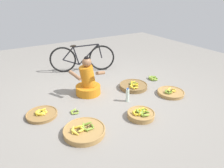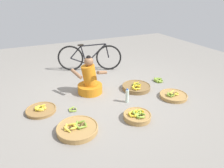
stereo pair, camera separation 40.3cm
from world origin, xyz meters
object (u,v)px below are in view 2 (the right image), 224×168
banana_basket_front_center (41,110)px  loose_bananas_near_vendor (158,80)px  banana_basket_back_left (77,129)px  loose_bananas_back_center (73,109)px  banana_basket_front_right (137,116)px  banana_basket_front_left (173,96)px  water_bottle (127,96)px  banana_basket_mid_right (136,87)px  bicycle_leaning (90,57)px  vendor_woman_front (90,81)px

banana_basket_front_center → loose_bananas_near_vendor: 2.77m
banana_basket_back_left → loose_bananas_near_vendor: (2.33, 1.05, -0.02)m
banana_basket_back_left → loose_bananas_back_center: banana_basket_back_left is taller
banana_basket_front_right → loose_bananas_near_vendor: size_ratio=1.71×
banana_basket_front_left → water_bottle: size_ratio=1.94×
banana_basket_back_left → banana_basket_mid_right: (1.62, 0.90, 0.00)m
banana_basket_back_left → water_bottle: bearing=22.6°
banana_basket_front_right → loose_bananas_back_center: 1.18m
loose_bananas_back_center → water_bottle: water_bottle is taller
bicycle_leaning → banana_basket_front_right: bearing=-91.6°
bicycle_leaning → loose_bananas_back_center: bicycle_leaning is taller
banana_basket_front_center → banana_basket_front_left: 2.60m
vendor_woman_front → banana_basket_mid_right: (0.98, -0.29, -0.21)m
vendor_woman_front → banana_basket_back_left: (-0.64, -1.19, -0.21)m
banana_basket_mid_right → banana_basket_front_left: bearing=-53.3°
vendor_woman_front → loose_bananas_back_center: (-0.54, -0.56, -0.24)m
bicycle_leaning → loose_bananas_back_center: bearing=-118.6°
banana_basket_front_center → loose_bananas_near_vendor: (2.76, 0.21, -0.01)m
banana_basket_front_right → banana_basket_front_left: bearing=17.8°
banana_basket_front_left → loose_bananas_near_vendor: 0.84m
banana_basket_front_right → water_bottle: water_bottle is taller
loose_bananas_near_vendor → banana_basket_front_left: bearing=-105.4°
banana_basket_front_left → vendor_woman_front: bearing=147.3°
water_bottle → banana_basket_front_right: bearing=-102.0°
banana_basket_back_left → loose_bananas_back_center: bearing=81.1°
loose_bananas_back_center → vendor_woman_front: bearing=45.8°
loose_bananas_back_center → bicycle_leaning: bearing=61.4°
banana_basket_back_left → loose_bananas_near_vendor: banana_basket_back_left is taller
banana_basket_front_center → loose_bananas_back_center: (0.53, -0.21, -0.02)m
vendor_woman_front → banana_basket_front_left: vendor_woman_front is taller
banana_basket_front_right → water_bottle: size_ratio=1.65×
bicycle_leaning → banana_basket_front_center: (-1.53, -1.63, -0.32)m
banana_basket_back_left → banana_basket_front_right: bearing=-5.6°
banana_basket_front_center → water_bottle: bearing=-12.8°
loose_bananas_near_vendor → banana_basket_mid_right: bearing=-168.1°
banana_basket_front_center → banana_basket_mid_right: banana_basket_mid_right is taller
vendor_woman_front → loose_bananas_back_center: size_ratio=5.35×
banana_basket_front_right → bicycle_leaning: bearing=88.4°
vendor_woman_front → water_bottle: 0.88m
banana_basket_front_left → water_bottle: 0.99m
banana_basket_front_left → loose_bananas_back_center: bearing=169.1°
vendor_woman_front → loose_bananas_near_vendor: bearing=-4.6°
banana_basket_front_right → banana_basket_back_left: 1.03m
banana_basket_front_left → banana_basket_back_left: bearing=-173.4°
loose_bananas_back_center → loose_bananas_near_vendor: bearing=10.6°
loose_bananas_near_vendor → water_bottle: 1.31m
vendor_woman_front → banana_basket_mid_right: size_ratio=1.33×
banana_basket_front_center → loose_bananas_back_center: size_ratio=3.50×
bicycle_leaning → loose_bananas_back_center: size_ratio=10.33×
water_bottle → bicycle_leaning: bearing=91.5°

